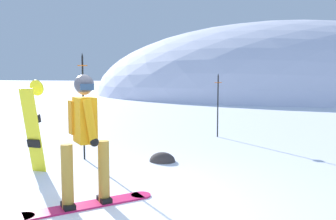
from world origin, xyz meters
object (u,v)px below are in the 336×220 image
object	(u,v)px
spare_snowboard	(34,126)
rock_dark	(162,161)
snowboarder_main	(85,136)
piste_marker_near	(83,99)
piste_marker_far	(218,101)

from	to	relation	value
spare_snowboard	rock_dark	distance (m)	2.52
snowboarder_main	piste_marker_near	distance (m)	2.70
piste_marker_near	piste_marker_far	world-z (taller)	piste_marker_near
piste_marker_near	piste_marker_far	xyz separation A→B (m)	(2.10, 3.56, -0.20)
piste_marker_near	piste_marker_far	size ratio (longest dim) A/B	1.21
snowboarder_main	spare_snowboard	world-z (taller)	snowboarder_main
piste_marker_far	rock_dark	size ratio (longest dim) A/B	3.41
snowboarder_main	spare_snowboard	size ratio (longest dim) A/B	1.05
piste_marker_far	snowboarder_main	bearing A→B (deg)	-96.63
snowboarder_main	piste_marker_far	bearing A→B (deg)	83.37
spare_snowboard	snowboarder_main	bearing A→B (deg)	-32.89
spare_snowboard	rock_dark	xyz separation A→B (m)	(1.86, 1.49, -0.83)
rock_dark	snowboarder_main	bearing A→B (deg)	-93.41
piste_marker_far	rock_dark	xyz separation A→B (m)	(-0.52, -3.23, -1.03)
piste_marker_far	rock_dark	bearing A→B (deg)	-99.19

